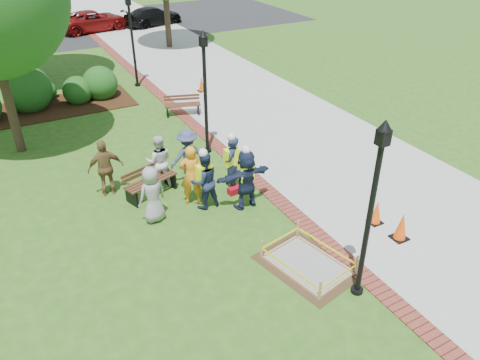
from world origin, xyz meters
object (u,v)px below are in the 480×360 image
lamp_near (372,201)px  hivis_worker_c (204,179)px  cone_front (401,227)px  hivis_worker_a (246,177)px  bench_near (151,187)px  wet_concrete_pad (308,258)px  hivis_worker_b (232,162)px

lamp_near → hivis_worker_c: (-1.56, 4.84, -1.54)m
cone_front → hivis_worker_c: hivis_worker_c is taller
lamp_near → hivis_worker_a: lamp_near is taller
bench_near → lamp_near: lamp_near is taller
cone_front → hivis_worker_c: (-3.84, 3.86, 0.54)m
lamp_near → wet_concrete_pad: bearing=110.4°
wet_concrete_pad → hivis_worker_c: hivis_worker_c is taller
cone_front → hivis_worker_a: bearing=130.1°
bench_near → cone_front: (5.01, -5.22, 0.11)m
hivis_worker_a → hivis_worker_b: 1.02m
bench_near → hivis_worker_a: bearing=-40.7°
bench_near → hivis_worker_a: hivis_worker_a is taller
bench_near → hivis_worker_b: bearing=-21.2°
lamp_near → hivis_worker_a: size_ratio=2.16×
bench_near → cone_front: bearing=-46.2°
wet_concrete_pad → hivis_worker_a: 3.11m
cone_front → hivis_worker_a: size_ratio=0.41×
wet_concrete_pad → hivis_worker_c: 3.80m
bench_near → hivis_worker_c: 1.90m
wet_concrete_pad → bench_near: (-2.25, 4.93, 0.05)m
lamp_near → hivis_worker_c: 5.31m
wet_concrete_pad → cone_front: bearing=-6.0°
wet_concrete_pad → hivis_worker_b: size_ratio=1.35×
wet_concrete_pad → lamp_near: lamp_near is taller
hivis_worker_a → hivis_worker_b: hivis_worker_a is taller
wet_concrete_pad → hivis_worker_a: hivis_worker_a is taller
lamp_near → hivis_worker_c: lamp_near is taller
cone_front → hivis_worker_b: (-2.72, 4.33, 0.56)m
cone_front → hivis_worker_a: hivis_worker_a is taller
bench_near → hivis_worker_c: (1.16, -1.36, 0.65)m
wet_concrete_pad → bench_near: bearing=114.5°
wet_concrete_pad → lamp_near: size_ratio=0.61×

